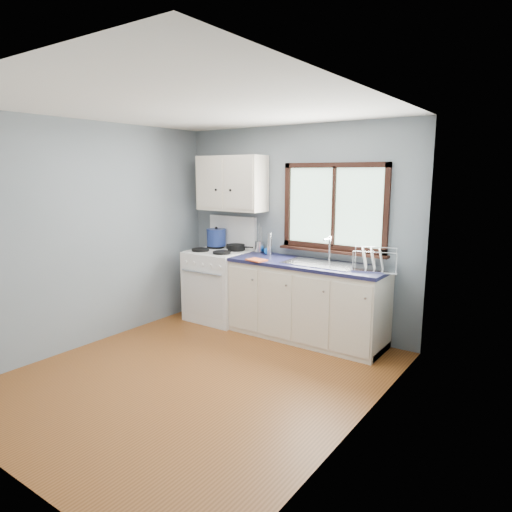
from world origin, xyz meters
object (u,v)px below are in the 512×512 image
Objects in this scene: thermos at (269,244)px; dish_rack at (374,264)px; skillet at (236,246)px; utensil_crock at (260,247)px; base_cabinets at (306,305)px; sink at (321,269)px; stockpot at (216,237)px; gas_range at (219,283)px.

dish_rack is at bearing -4.09° from thermos.
utensil_crock is at bearing 2.13° from skillet.
base_cabinets is 0.48m from sink.
stockpot reaches higher than base_cabinets.
skillet is at bearing -162.69° from utensil_crock.
gas_range is 2.14m from dish_rack.
stockpot is at bearing 174.84° from base_cabinets.
gas_range is 3.67× the size of utensil_crock.
thermos is 1.40m from dish_rack.
dish_rack is (0.78, 0.04, 0.57)m from base_cabinets.
dish_rack is (2.08, 0.06, 0.49)m from gas_range.
base_cabinets is at bearing 0.82° from gas_range.
thermos is at bearing 157.41° from dish_rack.
sink is (0.18, -0.00, 0.45)m from base_cabinets.
gas_range is 1.31m from base_cabinets.
skillet is 0.72× the size of dish_rack.
stockpot is at bearing 175.39° from sink.
sink is 1.03m from utensil_crock.
dish_rack reaches higher than base_cabinets.
skillet is (-1.31, 0.12, 0.13)m from sink.
sink is at bearing -0.13° from base_cabinets.
utensil_crock is at bearing 165.28° from base_cabinets.
skillet is 0.35m from stockpot.
gas_range is 0.54m from skillet.
gas_range is 0.74× the size of base_cabinets.
utensil_crock is (-0.82, 0.21, 0.59)m from base_cabinets.
gas_range is 0.63m from stockpot.
stockpot reaches higher than dish_rack.
utensil_crock reaches higher than stockpot.
skillet is at bearing 38.04° from gas_range.
thermos is at bearing 13.02° from gas_range.
base_cabinets is at bearing 164.50° from dish_rack.
utensil_crock is at bearing 25.61° from gas_range.
sink reaches higher than dish_rack.
stockpot reaches higher than thermos.
skillet is (-1.13, 0.12, 0.57)m from base_cabinets.
base_cabinets is 4.74× the size of skillet.
sink reaches higher than base_cabinets.
utensil_crock is (0.49, 0.23, 0.50)m from gas_range.
base_cabinets is 0.97m from dish_rack.
base_cabinets is 3.40× the size of dish_rack.
dish_rack is at bearing 3.00° from base_cabinets.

